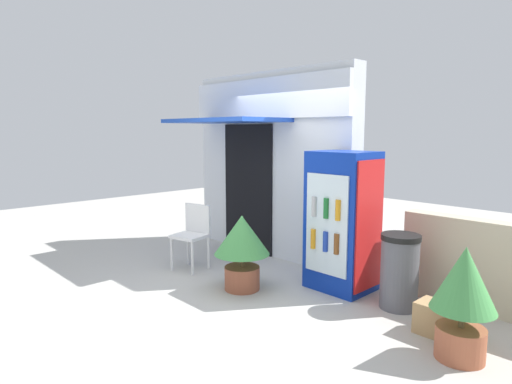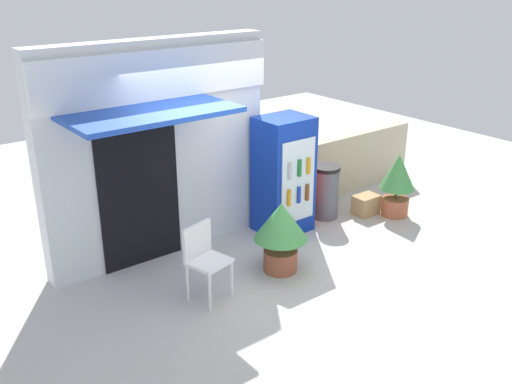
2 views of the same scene
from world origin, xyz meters
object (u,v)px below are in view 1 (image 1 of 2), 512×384
Objects in this scene: potted_plant_near_shop at (242,243)px; drink_cooler at (342,221)px; cardboard_box at (438,319)px; trash_bin at (399,271)px; plastic_chair at (193,231)px; potted_plant_curbside at (463,294)px.

drink_cooler is at bearing 47.84° from potted_plant_near_shop.
cardboard_box is (2.22, 0.54, -0.43)m from potted_plant_near_shop.
trash_bin is 0.72m from cardboard_box.
plastic_chair is 2.31× the size of cardboard_box.
drink_cooler is at bearing 158.47° from potted_plant_curbside.
drink_cooler is 1.60m from cardboard_box.
potted_plant_near_shop is at bearing -166.29° from cardboard_box.
potted_plant_near_shop reaches higher than trash_bin.
potted_plant_curbside is at bearing -43.28° from cardboard_box.
plastic_chair is 2.86m from trash_bin.
potted_plant_curbside reaches higher than potted_plant_near_shop.
cardboard_box is (-0.33, 0.31, -0.43)m from potted_plant_curbside.
potted_plant_curbside is at bearing 2.75° from plastic_chair.
cardboard_box is at bearing 13.71° from potted_plant_near_shop.
potted_plant_near_shop is at bearing -152.07° from trash_bin.
trash_bin is 2.12× the size of cardboard_box.
drink_cooler reaches higher than cardboard_box.
drink_cooler reaches higher than potted_plant_curbside.
cardboard_box is at bearing -14.91° from drink_cooler.
potted_plant_near_shop is (-0.83, -0.91, -0.27)m from drink_cooler.
potted_plant_curbside reaches higher than cardboard_box.
potted_plant_near_shop is (1.11, -0.06, 0.04)m from plastic_chair.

